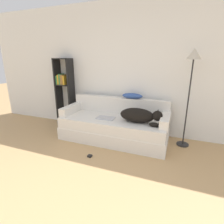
% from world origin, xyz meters
% --- Properties ---
extents(wall_back, '(7.17, 0.06, 2.70)m').
position_xyz_m(wall_back, '(0.00, 2.88, 1.35)').
color(wall_back, white).
rests_on(wall_back, ground_plane).
extents(couch, '(2.11, 0.87, 0.46)m').
position_xyz_m(couch, '(-0.06, 2.30, 0.23)').
color(couch, silver).
rests_on(couch, ground_plane).
extents(couch_backrest, '(2.07, 0.15, 0.34)m').
position_xyz_m(couch_backrest, '(-0.06, 2.66, 0.63)').
color(couch_backrest, silver).
rests_on(couch_backrest, couch).
extents(couch_arm_left, '(0.15, 0.68, 0.16)m').
position_xyz_m(couch_arm_left, '(-1.05, 2.30, 0.54)').
color(couch_arm_left, silver).
rests_on(couch_arm_left, couch).
extents(couch_arm_right, '(0.15, 0.68, 0.16)m').
position_xyz_m(couch_arm_right, '(0.92, 2.30, 0.54)').
color(couch_arm_right, silver).
rests_on(couch_arm_right, couch).
extents(dog, '(0.77, 0.32, 0.27)m').
position_xyz_m(dog, '(0.46, 2.23, 0.59)').
color(dog, black).
rests_on(dog, couch).
extents(laptop, '(0.35, 0.22, 0.02)m').
position_xyz_m(laptop, '(-0.20, 2.22, 0.47)').
color(laptop, '#B7B7BC').
rests_on(laptop, couch).
extents(throw_pillow, '(0.42, 0.18, 0.11)m').
position_xyz_m(throw_pillow, '(0.21, 2.66, 0.85)').
color(throw_pillow, '#335199').
rests_on(throw_pillow, couch_backrest).
extents(bookshelf, '(0.40, 0.26, 1.59)m').
position_xyz_m(bookshelf, '(-1.48, 2.70, 0.92)').
color(bookshelf, black).
rests_on(bookshelf, ground_plane).
extents(floor_lamp, '(0.23, 0.23, 1.75)m').
position_xyz_m(floor_lamp, '(1.25, 2.54, 1.43)').
color(floor_lamp, '#232326').
rests_on(floor_lamp, ground_plane).
extents(power_adapter, '(0.07, 0.07, 0.03)m').
position_xyz_m(power_adapter, '(-0.20, 1.52, 0.01)').
color(power_adapter, black).
rests_on(power_adapter, ground_plane).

